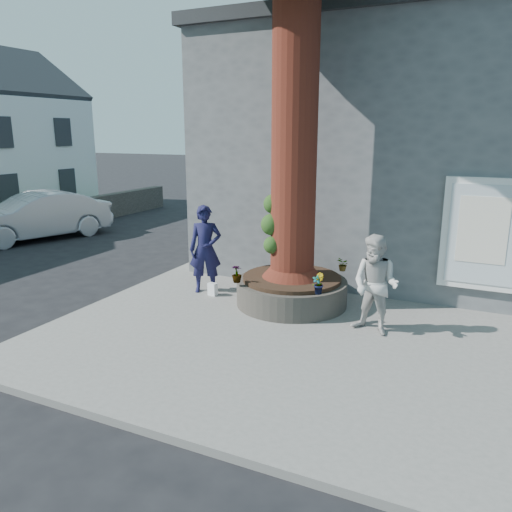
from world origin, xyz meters
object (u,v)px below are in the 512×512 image
at_px(man, 205,249).
at_px(woman, 376,285).
at_px(planter, 292,290).
at_px(car_silver, 36,216).

bearing_deg(man, woman, -36.62).
relative_size(planter, woman, 1.28).
relative_size(man, woman, 1.09).
distance_m(planter, man, 2.17).
bearing_deg(car_silver, man, 0.69).
height_order(man, car_silver, man).
distance_m(man, car_silver, 8.89).
bearing_deg(car_silver, planter, 4.31).
distance_m(planter, car_silver, 10.85).
height_order(woman, car_silver, woman).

